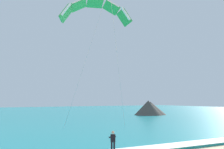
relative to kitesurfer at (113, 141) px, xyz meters
name	(u,v)px	position (x,y,z in m)	size (l,w,h in m)	color
sea	(14,114)	(3.50, 58.38, -0.84)	(200.00, 120.00, 0.20)	teal
surf_foam	(154,148)	(3.50, -0.62, -0.72)	(200.00, 2.13, 0.04)	white
kitesurfer	(113,141)	(0.00, 0.00, 0.00)	(0.62, 0.61, 1.69)	black
kite_primary	(95,9)	(2.48, 8.14, 13.09)	(7.75, 9.43, 14.04)	green
headland_right	(149,108)	(31.58, 36.40, 0.85)	(9.18, 8.76, 3.74)	#47423D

